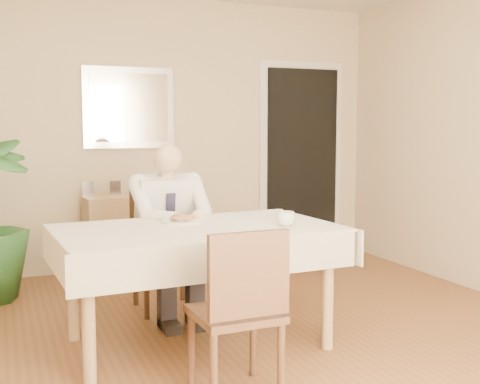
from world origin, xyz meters
name	(u,v)px	position (x,y,z in m)	size (l,w,h in m)	color
room	(262,139)	(0.00, 0.00, 1.30)	(5.00, 5.02, 2.60)	brown
doorway	(301,162)	(1.55, 2.46, 1.00)	(0.96, 0.07, 2.10)	white
mirror	(129,108)	(-0.28, 2.47, 1.55)	(0.86, 0.04, 0.76)	silver
dining_table	(197,240)	(-0.31, 0.29, 0.67)	(1.77, 1.11, 0.75)	tan
chair_far	(162,239)	(-0.31, 1.17, 0.52)	(0.47, 0.47, 0.92)	#462B1E
chair_near	(241,305)	(-0.35, -0.54, 0.49)	(0.43, 0.43, 0.88)	#462B1E
seated_man	(172,222)	(-0.31, 0.88, 0.69)	(0.48, 0.72, 1.24)	white
plate	(181,221)	(-0.36, 0.47, 0.76)	(0.26, 0.26, 0.02)	white
food	(181,218)	(-0.36, 0.47, 0.78)	(0.14, 0.14, 0.06)	brown
knife	(190,220)	(-0.32, 0.41, 0.78)	(0.01, 0.01, 0.13)	silver
fork	(178,220)	(-0.40, 0.41, 0.78)	(0.01, 0.01, 0.13)	silver
coffee_mug	(286,219)	(0.21, 0.10, 0.80)	(0.12, 0.12, 0.09)	white
sideboard	(135,234)	(-0.28, 2.32, 0.37)	(0.92, 0.31, 0.73)	tan
photo_frame_left	(88,189)	(-0.70, 2.35, 0.80)	(0.10, 0.02, 0.14)	silver
photo_frame_center	(115,188)	(-0.45, 2.36, 0.80)	(0.10, 0.02, 0.14)	silver
photo_frame_right	(145,187)	(-0.17, 2.34, 0.80)	(0.10, 0.02, 0.14)	silver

